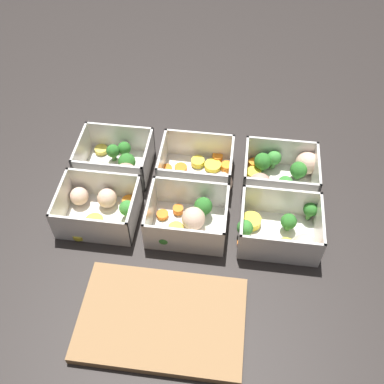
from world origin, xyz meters
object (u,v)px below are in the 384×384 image
container_near_right (116,163)px  container_far_center (188,218)px  container_far_left (283,231)px  container_near_center (202,171)px  container_near_left (281,172)px  container_far_right (100,208)px

container_near_right → container_far_center: bearing=143.9°
container_far_left → container_near_center: bearing=-38.8°
container_near_center → container_far_left: bearing=141.2°
container_near_left → container_far_left: bearing=91.9°
container_near_left → container_near_center: size_ratio=1.03×
container_far_right → container_near_left: bearing=-158.5°
container_far_left → container_far_center: 0.18m
container_near_right → container_far_left: size_ratio=0.96×
container_near_left → container_far_right: 0.38m
container_far_left → container_near_left: bearing=-88.1°
container_near_left → container_far_center: size_ratio=1.09×
container_near_left → container_far_right: bearing=21.5°
container_near_left → container_near_right: size_ratio=1.08×
container_near_right → container_far_left: same height
container_near_left → container_near_center: bearing=5.1°
container_near_center → container_far_center: bearing=84.5°
container_near_right → container_near_left: bearing=-177.1°
container_far_right → container_near_center: bearing=-146.7°
container_far_center → container_far_right: size_ratio=1.00×
container_near_left → container_far_center: same height
container_near_left → container_far_right: same height
container_near_center → container_far_left: 0.22m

